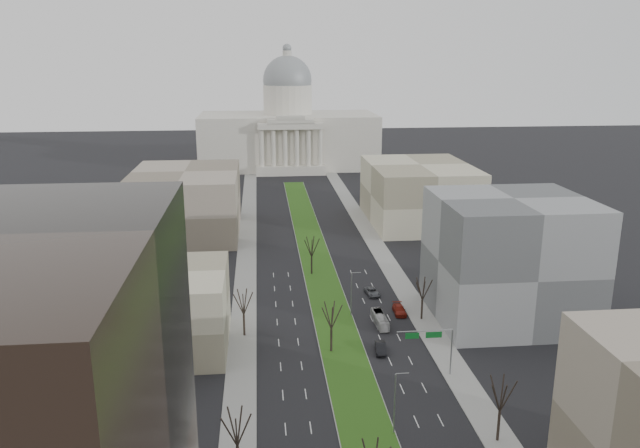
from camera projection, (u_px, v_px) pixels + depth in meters
ground at (320, 274)px, 147.34m from camera, size 600.00×600.00×0.00m
median at (321, 275)px, 146.34m from camera, size 8.00×222.03×0.20m
sidewalk_left at (244, 320)px, 121.65m from camera, size 5.00×330.00×0.15m
sidewalk_right at (419, 313)px, 124.97m from camera, size 5.00×330.00×0.15m
capitol at (288, 131)px, 286.73m from camera, size 80.00×46.00×55.00m
building_beige_left at (152, 310)px, 108.76m from camera, size 26.00×22.00×14.00m
building_grey_right at (509, 259)px, 120.53m from camera, size 28.00×26.00×24.00m
building_far_left at (186, 202)px, 180.07m from camera, size 30.00×40.00×18.00m
building_far_right at (419, 193)px, 191.52m from camera, size 30.00×40.00×18.00m
tree_left_mid at (237, 427)px, 74.72m from camera, size 5.40×5.40×9.72m
tree_left_far at (243, 301)px, 113.18m from camera, size 5.28×5.28×9.50m
tree_right_mid at (501, 393)px, 81.79m from camera, size 5.52×5.52×9.94m
tree_right_far at (423, 288)px, 120.37m from camera, size 5.04×5.04×9.07m
tree_median_b at (331, 315)px, 106.90m from camera, size 5.40×5.40×9.72m
tree_median_c at (312, 246)px, 145.31m from camera, size 5.40×5.40×9.72m
streetlamp_median_b at (395, 402)px, 84.01m from camera, size 1.90×0.20×9.16m
streetlamp_median_c at (352, 293)px, 122.42m from camera, size 1.90×0.20×9.16m
mast_arm_signs at (435, 341)px, 99.02m from camera, size 9.12×0.24×8.09m
car_black at (381, 348)px, 108.44m from camera, size 2.34×5.18×1.65m
car_red at (399, 310)px, 124.64m from camera, size 2.48×5.64×1.61m
car_grey_far at (372, 292)px, 134.29m from camera, size 3.08×5.52×1.46m
box_van at (380, 319)px, 119.32m from camera, size 2.22×8.22×2.27m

